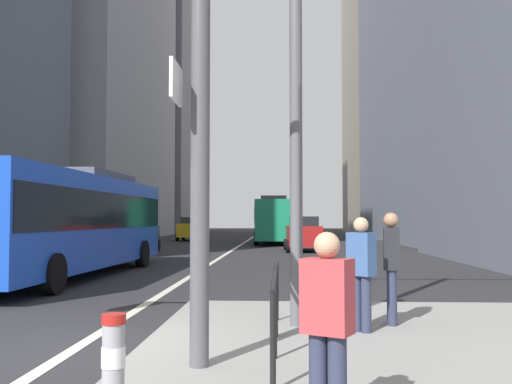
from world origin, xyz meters
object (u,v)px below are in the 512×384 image
object	(u,v)px
city_bus_blue_oncoming	(71,218)
pedestrian_waiting	(327,322)
car_oncoming_mid	(136,234)
car_receding_far	(303,234)
pedestrian_walking	(361,268)
pedestrian_far	(391,262)
traffic_signal_gantry	(55,27)
street_lamp_post	(296,3)
car_oncoming_far	(191,229)
car_receding_near	(286,227)
city_bus_red_receding	(274,218)
bollard_left	(113,364)
city_bus_red_distant	(284,219)

from	to	relation	value
city_bus_blue_oncoming	pedestrian_waiting	distance (m)	14.57
city_bus_blue_oncoming	pedestrian_waiting	bearing A→B (deg)	-61.57
car_oncoming_mid	car_receding_far	distance (m)	9.15
pedestrian_walking	pedestrian_far	world-z (taller)	pedestrian_far
car_receding_far	pedestrian_waiting	size ratio (longest dim) A/B	2.65
traffic_signal_gantry	street_lamp_post	xyz separation A→B (m)	(2.89, 2.51, 1.22)
car_oncoming_far	pedestrian_walking	xyz separation A→B (m)	(8.77, -38.58, 0.10)
city_bus_blue_oncoming	pedestrian_walking	distance (m)	11.76
car_receding_near	traffic_signal_gantry	world-z (taller)	traffic_signal_gantry
street_lamp_post	pedestrian_far	xyz separation A→B (m)	(1.50, 0.15, -4.15)
pedestrian_walking	street_lamp_post	bearing A→B (deg)	154.61
city_bus_red_receding	car_oncoming_far	bearing A→B (deg)	144.74
bollard_left	pedestrian_far	bearing A→B (deg)	55.85
car_oncoming_mid	pedestrian_walking	size ratio (longest dim) A/B	2.67
pedestrian_waiting	pedestrian_far	distance (m)	4.77
traffic_signal_gantry	pedestrian_far	bearing A→B (deg)	31.16
car_oncoming_mid	traffic_signal_gantry	xyz separation A→B (m)	(5.22, -23.85, 3.08)
bollard_left	car_receding_near	bearing A→B (deg)	88.04
car_oncoming_far	city_bus_red_receding	bearing A→B (deg)	-35.26
city_bus_red_distant	car_oncoming_mid	size ratio (longest dim) A/B	2.58
city_bus_blue_oncoming	city_bus_red_distant	bearing A→B (deg)	82.00
city_bus_blue_oncoming	traffic_signal_gantry	bearing A→B (deg)	-70.27
city_bus_blue_oncoming	city_bus_red_receding	distance (m)	25.54
city_bus_blue_oncoming	car_oncoming_mid	size ratio (longest dim) A/B	2.71
bollard_left	car_oncoming_far	bearing A→B (deg)	98.36
car_receding_far	traffic_signal_gantry	distance (m)	25.71
traffic_signal_gantry	street_lamp_post	size ratio (longest dim) A/B	0.75
pedestrian_waiting	pedestrian_walking	bearing A→B (deg)	78.42
car_oncoming_far	pedestrian_waiting	bearing A→B (deg)	-79.40
city_bus_blue_oncoming	car_receding_far	bearing A→B (deg)	61.71
traffic_signal_gantry	city_bus_red_receding	bearing A→B (deg)	86.78
city_bus_red_receding	car_receding_near	bearing A→B (deg)	85.42
car_receding_near	traffic_signal_gantry	xyz separation A→B (m)	(-3.03, -48.51, 3.08)
city_bus_red_distant	car_receding_near	size ratio (longest dim) A/B	2.67
car_oncoming_mid	city_bus_blue_oncoming	bearing A→B (deg)	-84.19
traffic_signal_gantry	bollard_left	world-z (taller)	traffic_signal_gantry
city_bus_blue_oncoming	city_bus_red_distant	xyz separation A→B (m)	(6.75, 48.08, -0.00)
car_receding_far	pedestrian_far	xyz separation A→B (m)	(0.57, -22.58, 0.15)
traffic_signal_gantry	car_oncoming_mid	bearing A→B (deg)	102.35
pedestrian_waiting	pedestrian_walking	distance (m)	4.05
car_oncoming_far	street_lamp_post	bearing A→B (deg)	-78.40
pedestrian_walking	traffic_signal_gantry	bearing A→B (deg)	-151.76
street_lamp_post	pedestrian_waiting	xyz separation A→B (m)	(0.13, -4.42, -4.27)
city_bus_blue_oncoming	pedestrian_far	xyz separation A→B (m)	(8.29, -8.23, -0.70)
car_receding_near	car_receding_far	xyz separation A→B (m)	(0.79, -23.28, -0.00)
traffic_signal_gantry	pedestrian_waiting	xyz separation A→B (m)	(3.02, -1.91, -3.06)
car_oncoming_far	bollard_left	bearing A→B (deg)	-81.64
pedestrian_waiting	pedestrian_walking	size ratio (longest dim) A/B	0.92
bollard_left	pedestrian_far	xyz separation A→B (m)	(3.08, 4.54, 0.49)
car_oncoming_far	traffic_signal_gantry	world-z (taller)	traffic_signal_gantry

